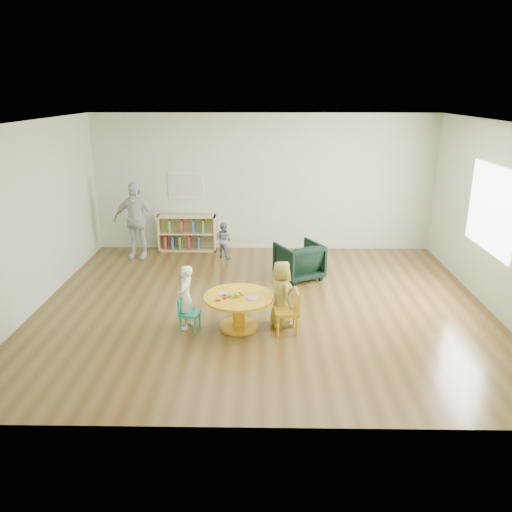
{
  "coord_description": "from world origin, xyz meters",
  "views": [
    {
      "loc": [
        0.01,
        -7.21,
        3.23
      ],
      "look_at": [
        -0.1,
        -0.3,
        0.92
      ],
      "focal_mm": 35.0,
      "sensor_mm": 36.0,
      "label": 1
    }
  ],
  "objects_px": {
    "activity_table": "(239,306)",
    "child_left": "(186,297)",
    "toddler": "(224,240)",
    "armchair": "(299,261)",
    "child_right": "(281,294)",
    "adult_caretaker": "(136,220)",
    "kid_chair_right": "(290,310)",
    "bookshelf": "(187,233)",
    "kid_chair_left": "(187,312)"
  },
  "relations": [
    {
      "from": "adult_caretaker",
      "to": "armchair",
      "type": "bearing_deg",
      "value": -14.39
    },
    {
      "from": "activity_table",
      "to": "kid_chair_right",
      "type": "distance_m",
      "value": 0.72
    },
    {
      "from": "activity_table",
      "to": "adult_caretaker",
      "type": "relative_size",
      "value": 0.64
    },
    {
      "from": "kid_chair_left",
      "to": "adult_caretaker",
      "type": "distance_m",
      "value": 3.56
    },
    {
      "from": "child_left",
      "to": "kid_chair_right",
      "type": "bearing_deg",
      "value": 96.57
    },
    {
      "from": "kid_chair_left",
      "to": "armchair",
      "type": "bearing_deg",
      "value": 151.23
    },
    {
      "from": "child_left",
      "to": "child_right",
      "type": "relative_size",
      "value": 0.96
    },
    {
      "from": "kid_chair_left",
      "to": "armchair",
      "type": "distance_m",
      "value": 2.66
    },
    {
      "from": "bookshelf",
      "to": "child_left",
      "type": "distance_m",
      "value": 3.69
    },
    {
      "from": "activity_table",
      "to": "child_left",
      "type": "height_order",
      "value": "child_left"
    },
    {
      "from": "activity_table",
      "to": "toddler",
      "type": "xyz_separation_m",
      "value": [
        -0.46,
        3.14,
        0.03
      ]
    },
    {
      "from": "toddler",
      "to": "adult_caretaker",
      "type": "bearing_deg",
      "value": 31.41
    },
    {
      "from": "armchair",
      "to": "toddler",
      "type": "bearing_deg",
      "value": -66.47
    },
    {
      "from": "toddler",
      "to": "adult_caretaker",
      "type": "distance_m",
      "value": 1.79
    },
    {
      "from": "activity_table",
      "to": "child_left",
      "type": "xyz_separation_m",
      "value": [
        -0.74,
        -0.01,
        0.13
      ]
    },
    {
      "from": "bookshelf",
      "to": "adult_caretaker",
      "type": "distance_m",
      "value": 1.13
    },
    {
      "from": "bookshelf",
      "to": "child_left",
      "type": "xyz_separation_m",
      "value": [
        0.53,
        -3.65,
        0.1
      ]
    },
    {
      "from": "kid_chair_right",
      "to": "armchair",
      "type": "distance_m",
      "value": 2.1
    },
    {
      "from": "armchair",
      "to": "child_right",
      "type": "bearing_deg",
      "value": 50.93
    },
    {
      "from": "child_left",
      "to": "child_right",
      "type": "distance_m",
      "value": 1.35
    },
    {
      "from": "armchair",
      "to": "bookshelf",
      "type": "bearing_deg",
      "value": -63.88
    },
    {
      "from": "child_left",
      "to": "bookshelf",
      "type": "bearing_deg",
      "value": -161.48
    },
    {
      "from": "activity_table",
      "to": "bookshelf",
      "type": "bearing_deg",
      "value": 109.29
    },
    {
      "from": "child_right",
      "to": "toddler",
      "type": "height_order",
      "value": "child_right"
    },
    {
      "from": "activity_table",
      "to": "toddler",
      "type": "height_order",
      "value": "toddler"
    },
    {
      "from": "activity_table",
      "to": "bookshelf",
      "type": "height_order",
      "value": "bookshelf"
    },
    {
      "from": "child_right",
      "to": "adult_caretaker",
      "type": "bearing_deg",
      "value": 21.58
    },
    {
      "from": "child_right",
      "to": "toddler",
      "type": "distance_m",
      "value": 3.23
    },
    {
      "from": "bookshelf",
      "to": "armchair",
      "type": "xyz_separation_m",
      "value": [
        2.26,
        -1.65,
        -0.04
      ]
    },
    {
      "from": "child_left",
      "to": "kid_chair_left",
      "type": "bearing_deg",
      "value": 33.21
    },
    {
      "from": "child_left",
      "to": "toddler",
      "type": "bearing_deg",
      "value": -174.95
    },
    {
      "from": "toddler",
      "to": "armchair",
      "type": "bearing_deg",
      "value": 172.53
    },
    {
      "from": "activity_table",
      "to": "child_right",
      "type": "height_order",
      "value": "child_right"
    },
    {
      "from": "activity_table",
      "to": "adult_caretaker",
      "type": "xyz_separation_m",
      "value": [
        -2.2,
        3.14,
        0.43
      ]
    },
    {
      "from": "kid_chair_left",
      "to": "toddler",
      "type": "distance_m",
      "value": 3.21
    },
    {
      "from": "armchair",
      "to": "child_right",
      "type": "distance_m",
      "value": 1.93
    },
    {
      "from": "armchair",
      "to": "adult_caretaker",
      "type": "bearing_deg",
      "value": -47.6
    },
    {
      "from": "activity_table",
      "to": "child_left",
      "type": "relative_size",
      "value": 1.05
    },
    {
      "from": "kid_chair_right",
      "to": "child_left",
      "type": "bearing_deg",
      "value": 81.32
    },
    {
      "from": "activity_table",
      "to": "kid_chair_right",
      "type": "xyz_separation_m",
      "value": [
        0.71,
        -0.1,
        -0.01
      ]
    },
    {
      "from": "activity_table",
      "to": "child_left",
      "type": "distance_m",
      "value": 0.75
    },
    {
      "from": "child_right",
      "to": "adult_caretaker",
      "type": "xyz_separation_m",
      "value": [
        -2.8,
        3.05,
        0.28
      ]
    },
    {
      "from": "child_left",
      "to": "child_right",
      "type": "height_order",
      "value": "child_right"
    },
    {
      "from": "bookshelf",
      "to": "adult_caretaker",
      "type": "bearing_deg",
      "value": -151.85
    },
    {
      "from": "armchair",
      "to": "child_right",
      "type": "relative_size",
      "value": 0.75
    },
    {
      "from": "kid_chair_left",
      "to": "child_left",
      "type": "height_order",
      "value": "child_left"
    },
    {
      "from": "armchair",
      "to": "child_left",
      "type": "height_order",
      "value": "child_left"
    },
    {
      "from": "kid_chair_left",
      "to": "kid_chair_right",
      "type": "height_order",
      "value": "kid_chair_right"
    },
    {
      "from": "child_left",
      "to": "adult_caretaker",
      "type": "xyz_separation_m",
      "value": [
        -1.46,
        3.15,
        0.3
      ]
    },
    {
      "from": "kid_chair_left",
      "to": "bookshelf",
      "type": "xyz_separation_m",
      "value": [
        -0.55,
        3.7,
        0.1
      ]
    }
  ]
}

